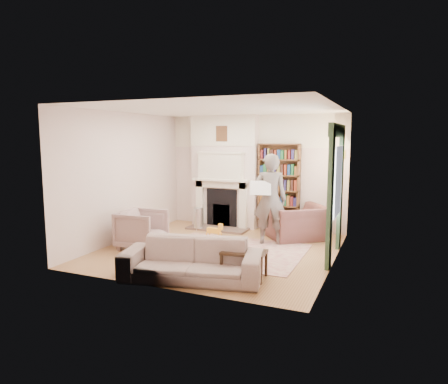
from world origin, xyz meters
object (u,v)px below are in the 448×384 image
at_px(armchair_reading, 297,222).
at_px(armchair_left, 142,229).
at_px(bookcase, 279,183).
at_px(paraffin_heater, 199,219).
at_px(coffee_table, 244,264).
at_px(rocking_horse, 214,233).
at_px(sofa, 192,260).
at_px(man_reading, 270,199).

distance_m(armchair_reading, armchair_left, 3.38).
bearing_deg(bookcase, paraffin_heater, -159.63).
relative_size(coffee_table, rocking_horse, 1.48).
relative_size(armchair_reading, paraffin_heater, 2.14).
distance_m(armchair_reading, sofa, 3.33).
height_order(armchair_reading, paraffin_heater, armchair_reading).
height_order(bookcase, armchair_reading, bookcase).
distance_m(bookcase, sofa, 3.97).
bearing_deg(armchair_reading, rocking_horse, -7.75).
relative_size(bookcase, paraffin_heater, 3.36).
xyz_separation_m(armchair_reading, sofa, (-0.97, -3.18, -0.06)).
bearing_deg(armchair_left, armchair_reading, -59.18).
bearing_deg(sofa, paraffin_heater, 101.79).
height_order(sofa, rocking_horse, sofa).
relative_size(bookcase, rocking_horse, 3.91).
height_order(bookcase, paraffin_heater, bookcase).
height_order(man_reading, coffee_table, man_reading).
distance_m(armchair_left, paraffin_heater, 1.96).
bearing_deg(armchair_reading, armchair_left, -2.91).
xyz_separation_m(coffee_table, paraffin_heater, (-2.21, 2.79, 0.05)).
height_order(bookcase, man_reading, bookcase).
bearing_deg(armchair_left, paraffin_heater, -13.87).
height_order(bookcase, rocking_horse, bookcase).
xyz_separation_m(bookcase, coffee_table, (0.38, -3.47, -0.95)).
bearing_deg(man_reading, armchair_left, 12.20).
distance_m(armchair_left, man_reading, 2.74).
distance_m(sofa, coffee_table, 0.85).
xyz_separation_m(armchair_left, sofa, (1.80, -1.25, -0.07)).
bearing_deg(armchair_reading, sofa, 35.21).
bearing_deg(bookcase, armchair_left, -129.75).
bearing_deg(paraffin_heater, rocking_horse, -47.94).
distance_m(man_reading, paraffin_heater, 2.19).
height_order(bookcase, sofa, bookcase).
bearing_deg(rocking_horse, sofa, -73.24).
bearing_deg(armchair_left, man_reading, -64.22).
height_order(armchair_left, rocking_horse, armchair_left).
bearing_deg(coffee_table, rocking_horse, 121.70).
relative_size(bookcase, armchair_left, 2.15).
bearing_deg(coffee_table, man_reading, 90.98).
xyz_separation_m(bookcase, armchair_reading, (0.60, -0.67, -0.79)).
distance_m(armchair_left, coffee_table, 2.69).
distance_m(armchair_left, sofa, 2.19).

